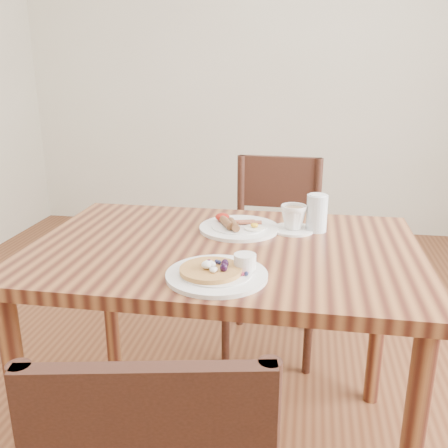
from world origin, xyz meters
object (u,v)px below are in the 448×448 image
Objects in this scene: breakfast_plate at (238,227)px; teacup_saucer at (293,219)px; dining_table at (224,275)px; pancake_plate at (218,272)px; water_glass at (317,213)px; chair_far at (274,245)px.

breakfast_plate is 1.93× the size of teacup_saucer.
dining_table is 0.31m from teacup_saucer.
pancake_plate reaches higher than breakfast_plate.
dining_table is 0.38m from water_glass.
water_glass is (0.08, 0.01, 0.02)m from teacup_saucer.
dining_table is 0.27m from pancake_plate.
chair_far reaches higher than dining_table.
breakfast_plate reaches higher than dining_table.
pancake_plate is 0.51m from water_glass.
pancake_plate is 0.40m from breakfast_plate.
water_glass reaches higher than teacup_saucer.
teacup_saucer is at bearing 66.90° from pancake_plate.
breakfast_plate is (-0.01, 0.40, -0.00)m from pancake_plate.
pancake_plate is 1.00× the size of breakfast_plate.
teacup_saucer is 1.13× the size of water_glass.
teacup_saucer is at bearing 41.45° from dining_table.
dining_table is 0.20m from breakfast_plate.
chair_far is at bearing 81.04° from breakfast_plate.
teacup_saucer is at bearing 102.04° from chair_far.
dining_table is 9.68× the size of water_glass.
pancake_plate is 0.46m from teacup_saucer.
teacup_saucer is 0.08m from water_glass.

